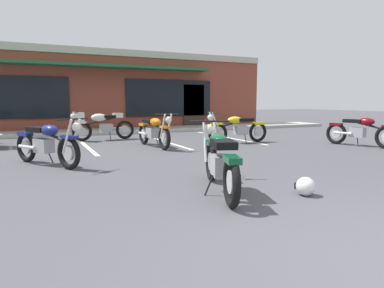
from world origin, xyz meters
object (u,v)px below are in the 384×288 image
(motorcycle_silver_naked, at_px, (154,131))
(motorcycle_foreground_classic, at_px, (220,160))
(motorcycle_red_sportbike, at_px, (100,124))
(motorcycle_orange_scrambler, at_px, (361,130))
(motorcycle_cream_vintage, at_px, (238,128))
(helmet_on_pavement, at_px, (305,186))
(motorcycle_black_cruiser, at_px, (46,143))

(motorcycle_silver_naked, bearing_deg, motorcycle_foreground_classic, -97.63)
(motorcycle_red_sportbike, bearing_deg, motorcycle_orange_scrambler, -35.90)
(motorcycle_cream_vintage, xyz_separation_m, helmet_on_pavement, (-2.35, -5.44, -0.33))
(motorcycle_orange_scrambler, xyz_separation_m, motorcycle_cream_vintage, (-2.80, 2.13, 0.00))
(motorcycle_black_cruiser, distance_m, motorcycle_cream_vintage, 5.71)
(motorcycle_silver_naked, relative_size, motorcycle_cream_vintage, 1.00)
(motorcycle_red_sportbike, height_order, helmet_on_pavement, motorcycle_red_sportbike)
(motorcycle_orange_scrambler, bearing_deg, helmet_on_pavement, -147.30)
(motorcycle_foreground_classic, distance_m, motorcycle_red_sportbike, 7.37)
(motorcycle_orange_scrambler, relative_size, motorcycle_cream_vintage, 0.98)
(motorcycle_black_cruiser, xyz_separation_m, motorcycle_cream_vintage, (5.49, 1.58, 0.00))
(motorcycle_red_sportbike, height_order, motorcycle_black_cruiser, same)
(motorcycle_black_cruiser, xyz_separation_m, helmet_on_pavement, (3.14, -3.86, -0.33))
(motorcycle_orange_scrambler, distance_m, helmet_on_pavement, 6.13)
(motorcycle_orange_scrambler, bearing_deg, motorcycle_black_cruiser, 176.19)
(motorcycle_red_sportbike, height_order, motorcycle_orange_scrambler, same)
(motorcycle_foreground_classic, relative_size, motorcycle_orange_scrambler, 0.98)
(motorcycle_silver_naked, xyz_separation_m, motorcycle_orange_scrambler, (5.46, -2.33, 0.00))
(motorcycle_black_cruiser, bearing_deg, motorcycle_silver_naked, 32.11)
(motorcycle_red_sportbike, relative_size, motorcycle_black_cruiser, 1.13)
(motorcycle_black_cruiser, distance_m, motorcycle_orange_scrambler, 8.31)
(motorcycle_red_sportbike, xyz_separation_m, motorcycle_black_cruiser, (-1.78, -4.16, -0.07))
(motorcycle_red_sportbike, xyz_separation_m, motorcycle_cream_vintage, (3.71, -2.59, -0.07))
(helmet_on_pavement, bearing_deg, motorcycle_foreground_classic, 145.58)
(motorcycle_silver_naked, xyz_separation_m, helmet_on_pavement, (0.30, -5.64, -0.33))
(motorcycle_black_cruiser, height_order, motorcycle_orange_scrambler, same)
(motorcycle_foreground_classic, distance_m, motorcycle_silver_naked, 5.02)
(motorcycle_foreground_classic, xyz_separation_m, helmet_on_pavement, (0.97, -0.67, -0.33))
(helmet_on_pavement, bearing_deg, motorcycle_black_cruiser, 129.08)
(motorcycle_foreground_classic, xyz_separation_m, motorcycle_red_sportbike, (-0.39, 7.36, 0.07))
(motorcycle_red_sportbike, xyz_separation_m, helmet_on_pavement, (1.36, -8.03, -0.40))
(motorcycle_foreground_classic, relative_size, motorcycle_red_sportbike, 0.97)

